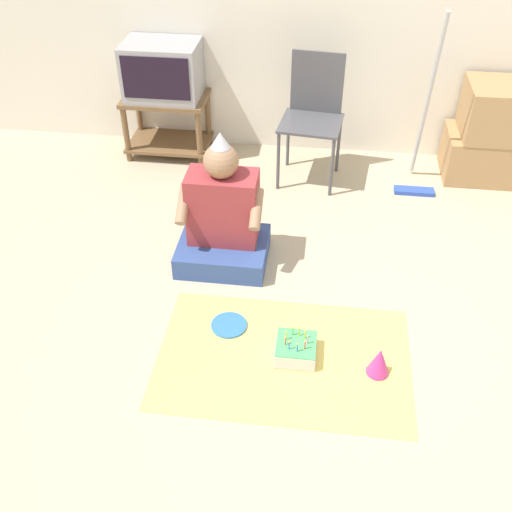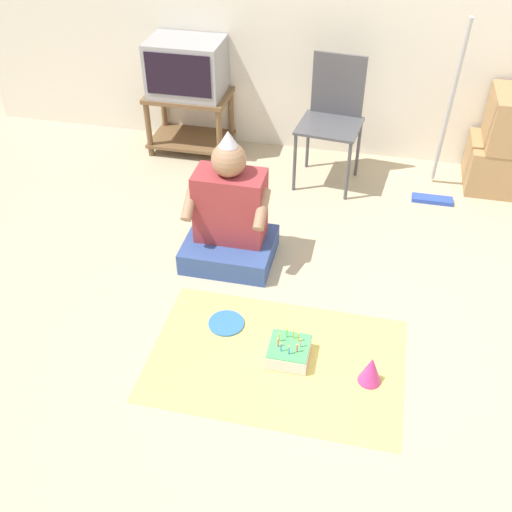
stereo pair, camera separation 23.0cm
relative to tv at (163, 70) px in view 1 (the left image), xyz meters
name	(u,v)px [view 1 (the left image)]	position (x,y,z in m)	size (l,w,h in m)	color
ground_plane	(348,353)	(1.42, -1.99, -0.67)	(16.00, 16.00, 0.00)	tan
tv_stand	(168,120)	(0.00, 0.00, -0.39)	(0.63, 0.41, 0.47)	brown
tv	(163,70)	(0.00, 0.00, 0.00)	(0.54, 0.40, 0.40)	#99999E
folding_chair	(313,109)	(1.12, -0.20, -0.15)	(0.46, 0.44, 0.89)	#4C4C51
cardboard_box_stack	(489,135)	(2.38, -0.05, -0.34)	(0.57, 0.45, 0.70)	#A87F51
dust_mop	(422,141)	(1.88, -0.30, -0.30)	(0.28, 0.33, 1.26)	#2D4CB2
person_seated	(223,220)	(0.65, -1.29, -0.39)	(0.53, 0.45, 0.84)	#334C8C
party_cloth	(284,357)	(1.09, -2.06, -0.66)	(1.28, 0.84, 0.01)	#EAD666
birthday_cake	(296,349)	(1.15, -2.04, -0.62)	(0.21, 0.21, 0.15)	silver
party_hat_blue	(379,361)	(1.56, -2.10, -0.58)	(0.12, 0.12, 0.16)	#CC338C
paper_plate	(229,325)	(0.78, -1.88, -0.66)	(0.19, 0.19, 0.01)	blue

